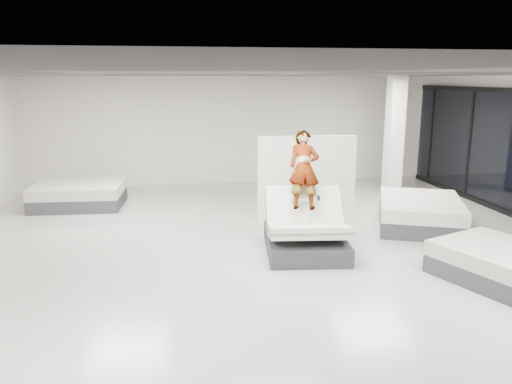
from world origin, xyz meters
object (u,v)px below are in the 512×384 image
(flat_bed_right_near, at_px, (506,266))
(flat_bed_left_far, at_px, (79,195))
(hero_bed, at_px, (305,233))
(flat_bed_right_far, at_px, (420,213))
(column, at_px, (394,137))
(person, at_px, (304,184))
(remote, at_px, (319,198))
(divider_panel, at_px, (306,180))

(flat_bed_right_near, bearing_deg, flat_bed_left_far, 140.92)
(hero_bed, distance_m, flat_bed_right_far, 3.08)
(flat_bed_right_far, bearing_deg, column, 78.01)
(column, bearing_deg, person, -133.38)
(hero_bed, distance_m, flat_bed_right_near, 3.33)
(remote, relative_size, column, 0.04)
(flat_bed_right_far, height_order, column, column)
(flat_bed_left_far, bearing_deg, person, -38.80)
(flat_bed_left_far, bearing_deg, remote, -40.40)
(hero_bed, relative_size, divider_panel, 0.95)
(remote, distance_m, flat_bed_right_far, 2.98)
(remote, xyz_separation_m, flat_bed_left_far, (-4.92, 4.19, -0.74))
(flat_bed_right_far, bearing_deg, flat_bed_right_near, -92.25)
(hero_bed, bearing_deg, flat_bed_left_far, 138.63)
(remote, distance_m, flat_bed_right_near, 3.22)
(person, bearing_deg, column, 53.42)
(flat_bed_right_far, relative_size, flat_bed_left_far, 1.21)
(remote, bearing_deg, divider_panel, 88.31)
(remote, bearing_deg, person, 122.15)
(person, bearing_deg, remote, -57.85)
(person, distance_m, remote, 0.45)
(flat_bed_right_near, xyz_separation_m, column, (0.71, 5.83, 1.33))
(flat_bed_right_far, xyz_separation_m, flat_bed_right_near, (-0.12, -3.05, -0.03))
(person, xyz_separation_m, flat_bed_left_far, (-4.74, 3.81, -0.91))
(flat_bed_right_near, height_order, column, column)
(hero_bed, distance_m, person, 0.90)
(person, relative_size, flat_bed_right_far, 0.59)
(flat_bed_right_near, distance_m, column, 6.02)
(hero_bed, distance_m, flat_bed_left_far, 6.27)
(hero_bed, relative_size, flat_bed_right_near, 0.85)
(flat_bed_right_near, distance_m, flat_bed_left_far, 9.58)
(flat_bed_left_far, bearing_deg, divider_panel, -24.12)
(remote, bearing_deg, flat_bed_right_near, -29.55)
(flat_bed_right_far, height_order, flat_bed_left_far, flat_bed_right_far)
(hero_bed, bearing_deg, remote, -11.41)
(remote, distance_m, flat_bed_left_far, 6.50)
(divider_panel, bearing_deg, column, 40.82)
(hero_bed, height_order, remote, hero_bed)
(flat_bed_right_far, xyz_separation_m, flat_bed_left_far, (-7.56, 2.99, -0.01))
(hero_bed, height_order, flat_bed_left_far, hero_bed)
(hero_bed, xyz_separation_m, flat_bed_right_near, (2.73, -1.90, -0.10))
(divider_panel, bearing_deg, remote, -93.32)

